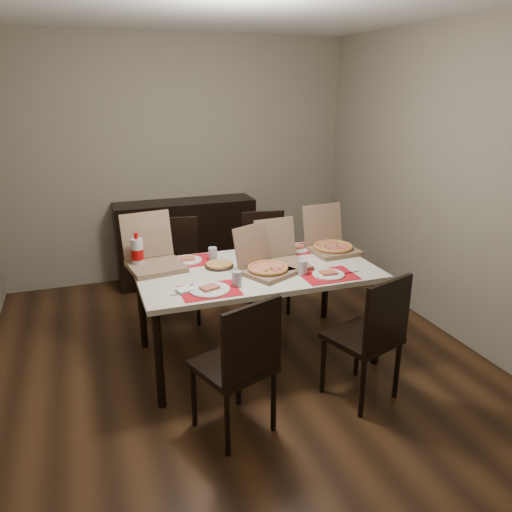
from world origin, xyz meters
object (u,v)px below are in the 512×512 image
chair_near_left (240,362)px  chair_far_right (265,256)px  sideboard (186,241)px  dining_table (256,276)px  chair_far_left (177,264)px  chair_near_right (371,334)px  dip_bowl (251,259)px  soda_bottle (137,253)px  pizza_box_center (265,266)px

chair_near_left → chair_far_right: bearing=65.2°
sideboard → dining_table: size_ratio=0.83×
sideboard → chair_far_left: 0.93m
sideboard → chair_near_right: size_ratio=1.61×
chair_near_left → dining_table: bearing=64.9°
sideboard → chair_near_left: bearing=-95.1°
dip_bowl → soda_bottle: size_ratio=0.43×
chair_far_left → chair_far_right: size_ratio=1.00×
dining_table → chair_far_left: size_ratio=1.94×
sideboard → chair_far_right: (0.58, -0.94, 0.06)m
chair_near_left → pizza_box_center: bearing=60.1°
dining_table → soda_bottle: (-0.85, 0.31, 0.19)m
dining_table → chair_far_right: chair_far_right is taller
chair_far_right → dining_table: bearing=-114.6°
dip_bowl → chair_far_right: bearing=61.6°
chair_far_left → dip_bowl: size_ratio=7.73×
chair_far_right → chair_near_left: bearing=-114.8°
sideboard → chair_far_right: size_ratio=1.61×
chair_far_right → soda_bottle: 1.43m
dining_table → chair_far_left: chair_far_left is taller
chair_far_left → pizza_box_center: 1.20m
pizza_box_center → dip_bowl: 0.30m
sideboard → soda_bottle: soda_bottle is taller
dining_table → chair_far_right: 0.99m
chair_near_left → pizza_box_center: pizza_box_center is taller
soda_bottle → chair_far_left: bearing=57.8°
pizza_box_center → soda_bottle: bearing=154.2°
sideboard → chair_near_left: chair_near_left is taller
chair_near_right → soda_bottle: 1.82m
sideboard → dip_bowl: (0.19, -1.66, 0.31)m
chair_far_left → sideboard: bearing=72.7°
chair_near_right → chair_near_left: bearing=-176.8°
soda_bottle → pizza_box_center: bearing=-25.8°
chair_far_right → sideboard: bearing=121.6°
dining_table → dip_bowl: (0.02, 0.18, 0.08)m
chair_far_right → dip_bowl: chair_far_right is taller
pizza_box_center → dip_bowl: (-0.01, 0.30, -0.04)m
soda_bottle → chair_near_right: bearing=-39.8°
soda_bottle → chair_near_left: bearing=-70.0°
chair_near_right → chair_far_right: same height
pizza_box_center → soda_bottle: 0.98m
chair_far_left → chair_far_right: 0.86m
chair_near_left → chair_near_right: same height
sideboard → dip_bowl: bearing=-83.3°
dining_table → chair_near_right: bearing=-58.1°
chair_far_left → chair_near_right: bearing=-61.5°
pizza_box_center → chair_near_left: bearing=-119.9°
dining_table → sideboard: bearing=95.4°
chair_far_left → soda_bottle: size_ratio=3.31×
pizza_box_center → dip_bowl: size_ratio=4.05×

